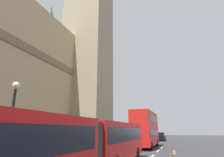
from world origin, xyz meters
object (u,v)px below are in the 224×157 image
object	(u,v)px
double_decker_bus	(145,128)
articulated_bus	(79,144)
traffic_cone_east	(174,152)
sedan_lead	(161,137)
street_lamp	(11,118)

from	to	relation	value
double_decker_bus	articulated_bus	bearing A→B (deg)	-180.00
articulated_bus	traffic_cone_east	distance (m)	12.90
sedan_lead	street_lamp	size ratio (longest dim) A/B	0.83
double_decker_bus	sedan_lead	distance (m)	17.74
traffic_cone_east	sedan_lead	bearing A→B (deg)	8.56
articulated_bus	double_decker_bus	size ratio (longest dim) A/B	1.94
articulated_bus	double_decker_bus	xyz separation A→B (m)	(18.88, 0.00, 0.96)
sedan_lead	street_lamp	bearing A→B (deg)	172.54
traffic_cone_east	double_decker_bus	bearing A→B (deg)	30.59
double_decker_bus	sedan_lead	size ratio (longest dim) A/B	2.18
double_decker_bus	sedan_lead	xyz separation A→B (m)	(17.65, -0.29, -1.80)
street_lamp	traffic_cone_east	bearing A→B (deg)	-34.54
double_decker_bus	traffic_cone_east	bearing A→B (deg)	-149.41
articulated_bus	double_decker_bus	distance (m)	18.90
double_decker_bus	street_lamp	distance (m)	19.52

